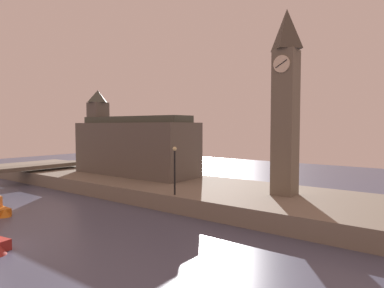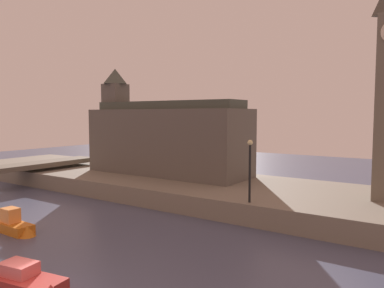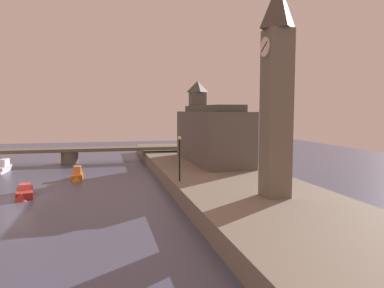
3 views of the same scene
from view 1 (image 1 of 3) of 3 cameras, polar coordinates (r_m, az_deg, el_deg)
far_embankment at (r=36.59m, az=-1.02°, el=-7.70°), size 70.00×12.00×1.50m
clock_tower at (r=31.15m, az=15.31°, el=7.12°), size 2.10×2.15×16.12m
parliament_hall at (r=43.78m, az=-9.96°, el=-0.21°), size 16.77×5.75×10.93m
streetlamp at (r=30.18m, az=-2.90°, el=-3.53°), size 0.36×0.36×4.24m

